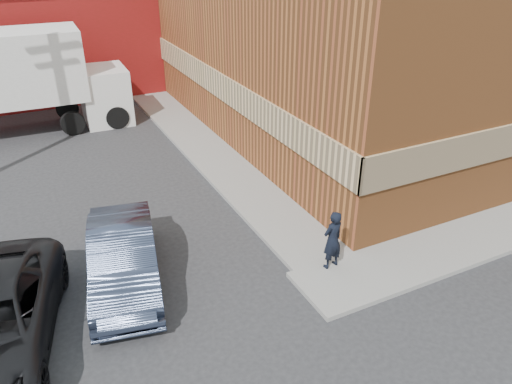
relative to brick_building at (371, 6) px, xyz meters
name	(u,v)px	position (x,y,z in m)	size (l,w,h in m)	color
ground	(304,271)	(-8.50, -9.00, -4.68)	(90.00, 90.00, 0.00)	#28282B
brick_building	(371,6)	(0.00, 0.00, 0.00)	(14.25, 18.25, 9.36)	#995427
sidewalk_west	(198,142)	(-7.90, 0.00, -4.62)	(1.80, 18.00, 0.12)	gray
man	(332,240)	(-7.88, -9.25, -3.79)	(0.56, 0.37, 1.54)	black
sedan	(123,258)	(-12.54, -7.49, -3.97)	(1.50, 4.31, 1.42)	#303950
box_truck	(21,76)	(-13.61, 4.31, -2.33)	(8.35, 2.80, 4.08)	white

